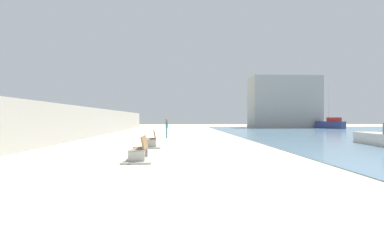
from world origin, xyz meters
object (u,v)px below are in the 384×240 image
(bench_near, at_px, (139,155))
(bench_far, at_px, (151,143))
(person_walking, at_px, (167,126))
(boat_distant, at_px, (331,124))

(bench_near, height_order, bench_far, same)
(bench_far, xyz_separation_m, person_walking, (0.54, 8.16, 0.76))
(bench_far, relative_size, person_walking, 1.29)
(bench_far, xyz_separation_m, boat_distant, (26.39, 30.89, 0.55))
(bench_far, height_order, boat_distant, boat_distant)
(person_walking, bearing_deg, bench_near, -91.92)
(boat_distant, bearing_deg, bench_near, -125.78)
(bench_near, relative_size, person_walking, 1.25)
(boat_distant, bearing_deg, person_walking, -138.68)
(bench_near, height_order, boat_distant, boat_distant)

